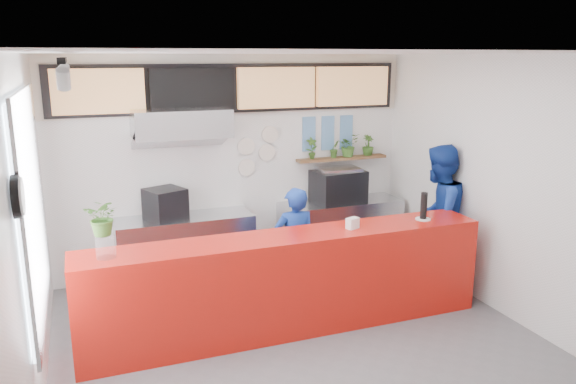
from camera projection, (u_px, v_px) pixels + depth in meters
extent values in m
plane|color=slate|center=(303.00, 345.00, 5.92)|extent=(5.00, 5.00, 0.00)
plane|color=silver|center=(305.00, 53.00, 5.21)|extent=(5.00, 5.00, 0.00)
plane|color=white|center=(236.00, 164.00, 7.83)|extent=(5.00, 0.00, 5.00)
plane|color=white|center=(28.00, 236.00, 4.70)|extent=(0.00, 5.00, 5.00)
plane|color=white|center=(505.00, 188.00, 6.43)|extent=(0.00, 5.00, 5.00)
cube|color=red|center=(289.00, 283.00, 6.15)|extent=(4.50, 0.60, 1.10)
cube|color=beige|center=(234.00, 84.00, 7.57)|extent=(5.00, 0.02, 0.80)
cube|color=#B2B5BA|center=(186.00, 249.00, 7.53)|extent=(1.80, 0.60, 0.90)
cube|color=black|center=(165.00, 204.00, 7.30)|extent=(0.58, 0.58, 0.40)
cube|color=#B2B5BA|center=(181.00, 123.00, 7.09)|extent=(1.20, 0.70, 0.35)
cube|color=#B2B5BA|center=(182.00, 139.00, 7.13)|extent=(1.20, 0.69, 0.31)
cube|color=#B2B5BA|center=(340.00, 231.00, 8.33)|extent=(1.80, 0.60, 0.90)
cube|color=black|center=(338.00, 186.00, 8.15)|extent=(0.77, 0.58, 0.46)
cube|color=#B5B8BC|center=(339.00, 170.00, 8.09)|extent=(0.61, 0.44, 0.05)
cube|color=brown|center=(342.00, 158.00, 8.30)|extent=(1.40, 0.18, 0.04)
cube|color=tan|center=(99.00, 91.00, 6.87)|extent=(1.10, 0.10, 0.55)
cube|color=black|center=(192.00, 89.00, 7.27)|extent=(1.10, 0.10, 0.55)
cube|color=tan|center=(277.00, 88.00, 7.68)|extent=(1.10, 0.10, 0.55)
cube|color=tan|center=(352.00, 86.00, 8.08)|extent=(1.10, 0.10, 0.55)
cube|color=black|center=(235.00, 88.00, 7.55)|extent=(4.80, 0.04, 0.65)
cube|color=silver|center=(32.00, 204.00, 4.94)|extent=(0.04, 2.20, 1.90)
cube|color=#B2B5BA|center=(34.00, 204.00, 4.94)|extent=(0.03, 2.30, 2.00)
cylinder|color=black|center=(17.00, 197.00, 3.77)|extent=(0.05, 0.30, 0.30)
cylinder|color=white|center=(22.00, 196.00, 3.78)|extent=(0.02, 0.26, 0.26)
cube|color=black|center=(63.00, 60.00, 4.50)|extent=(0.05, 2.40, 0.04)
cylinder|color=silver|center=(246.00, 146.00, 7.80)|extent=(0.24, 0.03, 0.24)
cylinder|color=silver|center=(267.00, 152.00, 7.93)|extent=(0.24, 0.03, 0.24)
cylinder|color=silver|center=(247.00, 167.00, 7.87)|extent=(0.24, 0.03, 0.24)
cylinder|color=silver|center=(270.00, 134.00, 7.89)|extent=(0.24, 0.03, 0.24)
cube|color=#598CBF|center=(309.00, 125.00, 8.08)|extent=(0.20, 0.02, 0.25)
cube|color=#598CBF|center=(328.00, 125.00, 8.18)|extent=(0.20, 0.02, 0.25)
cube|color=#598CBF|center=(346.00, 124.00, 8.29)|extent=(0.20, 0.02, 0.25)
cube|color=#598CBF|center=(309.00, 143.00, 8.14)|extent=(0.20, 0.02, 0.25)
cube|color=#598CBF|center=(328.00, 142.00, 8.24)|extent=(0.20, 0.02, 0.25)
cube|color=#598CBF|center=(346.00, 140.00, 8.34)|extent=(0.20, 0.02, 0.25)
imported|color=navy|center=(294.00, 247.00, 6.77)|extent=(0.54, 0.37, 1.46)
imported|color=navy|center=(437.00, 216.00, 7.33)|extent=(1.13, 1.04, 1.88)
imported|color=#3A6724|center=(312.00, 148.00, 8.09)|extent=(0.17, 0.12, 0.32)
imported|color=#3A6724|center=(335.00, 149.00, 8.22)|extent=(0.17, 0.15, 0.26)
imported|color=#3A6724|center=(348.00, 145.00, 8.29)|extent=(0.37, 0.34, 0.34)
imported|color=#3A6724|center=(368.00, 145.00, 8.40)|extent=(0.20, 0.19, 0.31)
cylinder|color=white|center=(106.00, 246.00, 5.32)|extent=(0.19, 0.19, 0.23)
imported|color=#3A6724|center=(103.00, 217.00, 5.26)|extent=(0.41, 0.39, 0.36)
cube|color=white|center=(353.00, 223.00, 6.24)|extent=(0.16, 0.13, 0.12)
cylinder|color=white|center=(423.00, 219.00, 6.59)|extent=(0.23, 0.23, 0.01)
cylinder|color=black|center=(424.00, 206.00, 6.55)|extent=(0.10, 0.10, 0.31)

